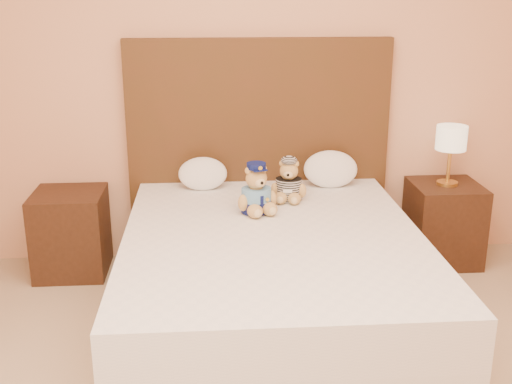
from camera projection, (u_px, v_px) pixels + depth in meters
bed at (273, 280)px, 3.53m from camera, size 1.60×2.00×0.55m
headboard at (259, 151)px, 4.34m from camera, size 1.75×0.08×1.50m
nightstand_left at (71, 233)px, 4.20m from camera, size 0.45×0.45×0.55m
nightstand_right at (443, 223)px, 4.37m from camera, size 0.45×0.45×0.55m
lamp at (451, 141)px, 4.20m from camera, size 0.20×0.20×0.40m
teddy_police at (256, 188)px, 3.72m from camera, size 0.33×0.32×0.30m
teddy_prisoner at (289, 180)px, 3.93m from camera, size 0.27×0.26×0.26m
pillow_left at (203, 172)px, 4.17m from camera, size 0.32×0.20×0.22m
pillow_right at (331, 167)px, 4.22m from camera, size 0.36×0.23×0.25m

